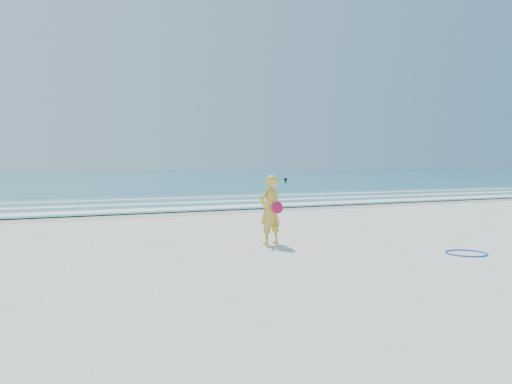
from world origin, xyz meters
name	(u,v)px	position (x,y,z in m)	size (l,w,h in m)	color
ground	(318,248)	(0.00, 0.00, 0.00)	(400.00, 400.00, 0.00)	silver
wet_sand	(185,213)	(0.00, 9.00, 0.00)	(400.00, 2.40, 0.00)	#B2A893
ocean	(42,174)	(0.00, 105.00, 0.02)	(400.00, 190.00, 0.04)	#19727F
shallow	(152,203)	(0.00, 14.00, 0.04)	(400.00, 10.00, 0.01)	#59B7AD
foam_near	(175,209)	(0.00, 10.30, 0.05)	(400.00, 1.40, 0.01)	white
foam_mid	(156,204)	(0.00, 13.20, 0.05)	(400.00, 0.90, 0.01)	white
foam_far	(139,199)	(0.00, 16.50, 0.05)	(400.00, 0.60, 0.01)	white
hoop	(466,253)	(2.28, -1.89, 0.01)	(0.79, 0.79, 0.03)	blue
buoy	(286,179)	(21.96, 40.11, 0.23)	(0.38, 0.38, 0.38)	black
woman	(270,210)	(-0.68, 0.88, 0.77)	(0.63, 0.49, 1.54)	gold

